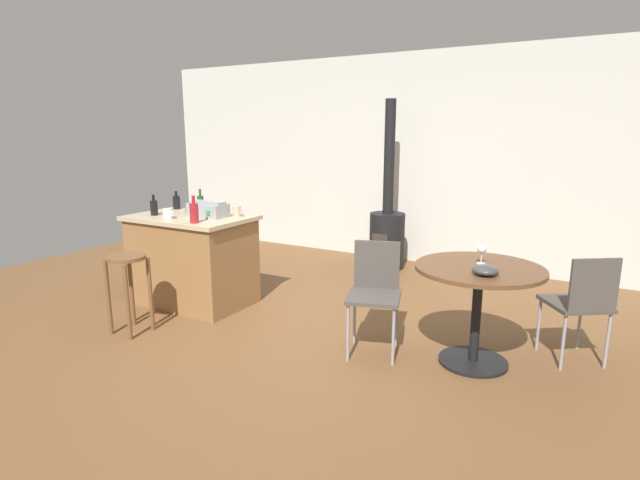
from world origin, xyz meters
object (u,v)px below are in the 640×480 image
object	(u,v)px
cup_2	(189,208)
wine_glass	(482,250)
bottle_1	(201,204)
toolbox	(208,209)
bottle_3	(177,202)
wooden_stool	(128,278)
dining_table	(478,290)
kitchen_island	(193,259)
bottle_2	(194,212)
folding_chair_far	(375,288)
wood_stove	(387,229)
cup_0	(237,211)
folding_chair_near	(582,301)
cup_1	(168,214)
serving_bowl	(485,270)
bottle_0	(154,207)

from	to	relation	value
cup_2	wine_glass	distance (m)	2.91
bottle_1	cup_2	world-z (taller)	bottle_1
toolbox	bottle_3	size ratio (longest dim) A/B	1.96
wooden_stool	dining_table	world-z (taller)	dining_table
kitchen_island	wine_glass	bearing A→B (deg)	2.14
toolbox	bottle_2	xyz separation A→B (m)	(0.13, -0.32, 0.03)
wine_glass	dining_table	bearing A→B (deg)	-84.07
bottle_1	bottle_2	size ratio (longest dim) A/B	0.99
folding_chair_far	cup_2	distance (m)	2.22
wood_stove	toolbox	bearing A→B (deg)	-115.93
dining_table	cup_0	distance (m)	2.40
folding_chair_near	wood_stove	distance (m)	2.86
cup_0	wine_glass	bearing A→B (deg)	-2.23
kitchen_island	cup_1	size ratio (longest dim) A/B	9.94
kitchen_island	wine_glass	size ratio (longest dim) A/B	8.31
dining_table	wood_stove	size ratio (longest dim) A/B	0.44
folding_chair_near	dining_table	bearing A→B (deg)	-150.57
bottle_1	folding_chair_near	bearing A→B (deg)	3.70
bottle_3	cup_1	bearing A→B (deg)	-52.04
toolbox	cup_1	distance (m)	0.38
kitchen_island	serving_bowl	size ratio (longest dim) A/B	6.63
folding_chair_near	bottle_2	xyz separation A→B (m)	(-3.15, -0.67, 0.50)
folding_chair_near	toolbox	size ratio (longest dim) A/B	2.23
dining_table	bottle_0	bearing A→B (deg)	-176.86
wood_stove	wine_glass	bearing A→B (deg)	-52.70
kitchen_island	folding_chair_near	size ratio (longest dim) A/B	1.41
bottle_2	cup_1	world-z (taller)	bottle_2
toolbox	wine_glass	world-z (taller)	toolbox
wine_glass	bottle_1	bearing A→B (deg)	178.60
toolbox	cup_0	xyz separation A→B (m)	(0.24, 0.14, -0.02)
toolbox	bottle_3	xyz separation A→B (m)	(-0.64, 0.21, 0.00)
dining_table	cup_2	world-z (taller)	cup_2
bottle_1	bottle_2	distance (m)	0.56
kitchen_island	wood_stove	size ratio (longest dim) A/B	0.57
wooden_stool	folding_chair_near	xyz separation A→B (m)	(3.39, 1.25, 0.01)
bottle_3	cup_2	distance (m)	0.37
kitchen_island	serving_bowl	xyz separation A→B (m)	(2.88, -0.18, 0.34)
kitchen_island	bottle_2	bearing A→B (deg)	-40.59
dining_table	folding_chair_near	xyz separation A→B (m)	(0.67, 0.38, -0.08)
dining_table	cup_1	distance (m)	2.89
toolbox	cup_2	world-z (taller)	toolbox
folding_chair_far	cup_0	size ratio (longest dim) A/B	7.73
folding_chair_near	bottle_0	bearing A→B (deg)	-171.79
folding_chair_far	cup_1	xyz separation A→B (m)	(-2.11, -0.10, 0.43)
wood_stove	bottle_0	xyz separation A→B (m)	(-1.55, -2.32, 0.46)
cup_0	cup_2	xyz separation A→B (m)	(-0.55, -0.09, 0.00)
cup_2	kitchen_island	bearing A→B (deg)	-42.54
wooden_stool	toolbox	world-z (taller)	toolbox
serving_bowl	wooden_stool	bearing A→B (deg)	-166.64
wine_glass	folding_chair_far	bearing A→B (deg)	-161.80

